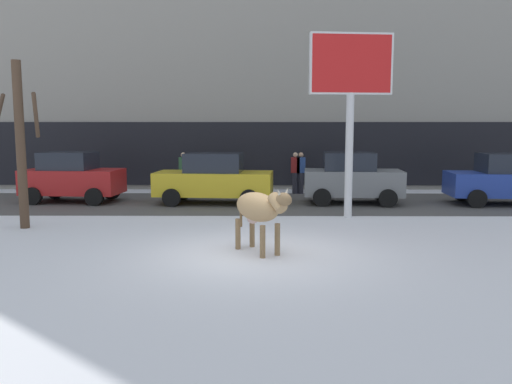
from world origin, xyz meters
TOP-DOWN VIEW (x-y plane):
  - ground_plane at (0.00, 0.00)m, footprint 120.00×120.00m
  - road_strip at (0.00, 7.70)m, footprint 60.00×5.60m
  - building_facade at (0.00, 14.95)m, footprint 44.00×6.10m
  - cow_tan at (0.13, 0.13)m, footprint 1.42×1.79m
  - billboard at (2.87, 4.75)m, footprint 2.53×0.45m
  - car_red_hatchback at (-6.84, 7.93)m, footprint 3.62×2.15m
  - car_yellow_sedan at (-1.53, 7.57)m, footprint 4.33×2.24m
  - car_grey_hatchback at (3.49, 7.65)m, footprint 3.62×2.15m
  - car_blue_sedan at (9.06, 7.41)m, footprint 4.33×2.24m
  - pedestrian_near_billboard at (-3.07, 10.45)m, footprint 0.36×0.24m
  - pedestrian_by_cars at (1.61, 10.45)m, footprint 0.36×0.24m
  - pedestrian_far_left at (1.84, 10.45)m, footprint 0.36×0.24m
  - bare_tree_left_lot at (-6.35, 2.92)m, footprint 1.24×1.22m

SIDE VIEW (x-z plane):
  - ground_plane at x=0.00m, z-range 0.00..0.00m
  - road_strip at x=0.00m, z-range 0.00..0.01m
  - pedestrian_near_billboard at x=-3.07m, z-range 0.01..1.74m
  - pedestrian_by_cars at x=1.61m, z-range 0.01..1.74m
  - pedestrian_far_left at x=1.84m, z-range 0.01..1.74m
  - car_yellow_sedan at x=-1.53m, z-range -0.01..1.83m
  - car_blue_sedan at x=9.06m, z-range -0.01..1.83m
  - car_red_hatchback at x=-6.84m, z-range 0.00..1.86m
  - car_grey_hatchback at x=3.49m, z-range 0.00..1.86m
  - cow_tan at x=0.13m, z-range 0.22..1.76m
  - bare_tree_left_lot at x=-6.35m, z-range 0.09..4.64m
  - billboard at x=2.87m, z-range 1.53..7.09m
  - building_facade at x=0.00m, z-range -0.02..12.98m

